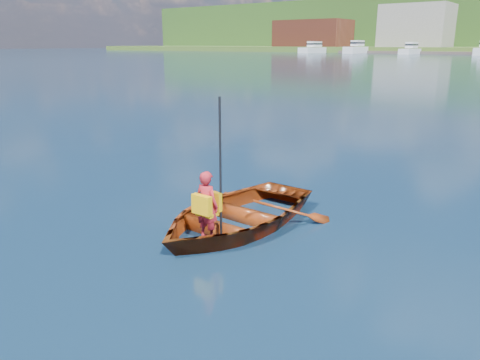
% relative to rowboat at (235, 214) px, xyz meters
% --- Properties ---
extents(ground, '(600.00, 600.00, 0.00)m').
position_rel_rowboat_xyz_m(ground, '(1.40, 0.51, -0.21)').
color(ground, '#0F2849').
rests_on(ground, ground).
extents(rowboat, '(2.54, 3.54, 0.73)m').
position_rel_rowboat_xyz_m(rowboat, '(0.00, 0.00, 0.00)').
color(rowboat, brown).
rests_on(rowboat, ground).
extents(child_paddler, '(0.40, 0.34, 2.21)m').
position_rel_rowboat_xyz_m(child_paddler, '(0.15, -0.90, 0.45)').
color(child_paddler, '#A91C27').
rests_on(child_paddler, ground).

